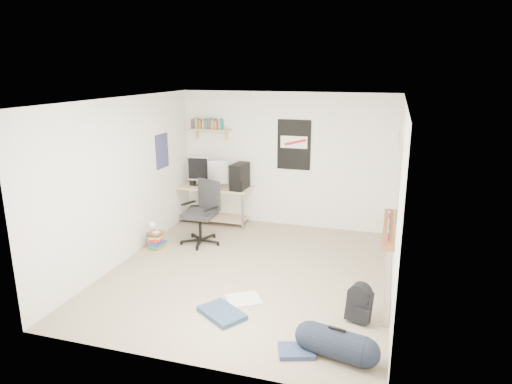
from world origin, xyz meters
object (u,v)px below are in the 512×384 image
(book_stack, at_px, (156,241))
(duffel_bag, at_px, (336,345))
(office_chair, at_px, (200,216))
(desk, at_px, (211,203))
(backpack, at_px, (359,306))

(book_stack, bearing_deg, duffel_bag, -32.92)
(office_chair, xyz_separation_m, book_stack, (-0.59, -0.47, -0.34))
(desk, xyz_separation_m, book_stack, (-0.33, -1.60, -0.22))
(book_stack, bearing_deg, office_chair, 38.43)
(duffel_bag, bearing_deg, desk, 141.74)
(desk, distance_m, duffel_bag, 4.69)
(office_chair, height_order, book_stack, office_chair)
(desk, relative_size, duffel_bag, 2.60)
(duffel_bag, bearing_deg, office_chair, 149.50)
(desk, height_order, office_chair, office_chair)
(backpack, height_order, book_stack, backpack)
(backpack, height_order, duffel_bag, duffel_bag)
(backpack, xyz_separation_m, duffel_bag, (-0.17, -0.78, -0.06))
(desk, xyz_separation_m, backpack, (3.06, -2.91, -0.16))
(duffel_bag, xyz_separation_m, book_stack, (-3.22, 2.09, 0.01))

